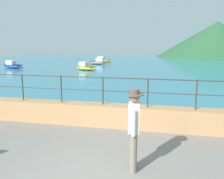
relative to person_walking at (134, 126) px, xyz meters
The scene contains 9 objects.
promenade_wall 2.76m from the person_walking, 103.24° to the left, with size 20.00×0.56×0.70m, color tan.
railing 2.71m from the person_walking, 103.24° to the left, with size 18.44×0.04×0.90m.
lake_water 25.28m from the person_walking, 91.40° to the left, with size 64.00×44.32×0.06m, color teal.
hill_main 43.33m from the person_walking, 77.56° to the left, with size 20.95×20.95×6.23m, color #285633.
person_walking is the anchor object (origin of this frame).
boat_0 24.72m from the person_walking, 107.23° to the left, with size 2.34×1.00×0.76m.
boat_1 18.66m from the person_walking, 111.38° to the left, with size 2.47×1.72×0.76m.
boat_2 22.80m from the person_walking, 129.99° to the left, with size 2.43×1.32×0.76m.
boat_3 27.95m from the person_walking, 105.69° to the left, with size 2.43×1.31×0.76m.
Camera 1 is at (1.19, -4.15, 2.66)m, focal length 39.14 mm.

